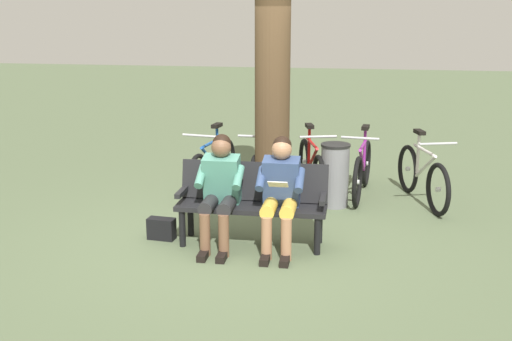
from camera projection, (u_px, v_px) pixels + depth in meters
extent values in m
plane|color=#566647|center=(233.00, 240.00, 6.94)|extent=(40.00, 40.00, 0.00)
cube|color=black|center=(251.00, 207.00, 6.72)|extent=(1.60, 0.45, 0.05)
cube|color=black|center=(254.00, 181.00, 6.84)|extent=(1.60, 0.15, 0.42)
cube|color=black|center=(323.00, 198.00, 6.56)|extent=(0.06, 0.40, 0.05)
cube|color=black|center=(182.00, 192.00, 6.80)|extent=(0.06, 0.40, 0.05)
cylinder|color=black|center=(317.00, 236.00, 6.50)|extent=(0.07, 0.07, 0.40)
cylinder|color=black|center=(182.00, 229.00, 6.72)|extent=(0.07, 0.07, 0.40)
cylinder|color=black|center=(319.00, 225.00, 6.82)|extent=(0.07, 0.07, 0.40)
cylinder|color=black|center=(191.00, 218.00, 7.05)|extent=(0.07, 0.07, 0.40)
cube|color=#334772|center=(282.00, 182.00, 6.61)|extent=(0.38, 0.31, 0.55)
sphere|color=#A87554|center=(282.00, 150.00, 6.50)|extent=(0.21, 0.21, 0.21)
sphere|color=black|center=(282.00, 146.00, 6.52)|extent=(0.20, 0.20, 0.20)
cylinder|color=gold|center=(289.00, 208.00, 6.46)|extent=(0.15, 0.40, 0.15)
cylinder|color=#A87554|center=(286.00, 239.00, 6.34)|extent=(0.11, 0.11, 0.45)
cube|color=black|center=(285.00, 261.00, 6.29)|extent=(0.09, 0.22, 0.07)
cylinder|color=#334772|center=(300.00, 180.00, 6.45)|extent=(0.09, 0.31, 0.23)
cylinder|color=gold|center=(269.00, 207.00, 6.49)|extent=(0.15, 0.40, 0.15)
cylinder|color=#A87554|center=(267.00, 238.00, 6.37)|extent=(0.11, 0.11, 0.45)
cube|color=black|center=(265.00, 260.00, 6.32)|extent=(0.09, 0.22, 0.07)
cylinder|color=#334772|center=(261.00, 179.00, 6.51)|extent=(0.09, 0.31, 0.23)
cube|color=silver|center=(278.00, 184.00, 6.31)|extent=(0.20, 0.12, 0.09)
cube|color=#4C8C7A|center=(222.00, 179.00, 6.71)|extent=(0.38, 0.31, 0.55)
sphere|color=brown|center=(221.00, 147.00, 6.60)|extent=(0.21, 0.21, 0.21)
sphere|color=black|center=(222.00, 143.00, 6.62)|extent=(0.20, 0.20, 0.20)
cylinder|color=#262628|center=(228.00, 205.00, 6.56)|extent=(0.15, 0.40, 0.15)
cylinder|color=brown|center=(224.00, 236.00, 6.44)|extent=(0.11, 0.11, 0.45)
cube|color=black|center=(222.00, 257.00, 6.39)|extent=(0.09, 0.22, 0.07)
cylinder|color=#4C8C7A|center=(238.00, 178.00, 6.55)|extent=(0.09, 0.31, 0.23)
cylinder|color=#262628|center=(209.00, 204.00, 6.59)|extent=(0.15, 0.40, 0.15)
cylinder|color=brown|center=(205.00, 235.00, 6.47)|extent=(0.11, 0.11, 0.45)
cube|color=black|center=(203.00, 256.00, 6.42)|extent=(0.09, 0.22, 0.07)
cylinder|color=#4C8C7A|center=(201.00, 176.00, 6.61)|extent=(0.09, 0.31, 0.23)
cube|color=black|center=(161.00, 229.00, 6.95)|extent=(0.31, 0.17, 0.24)
cylinder|color=#4C3823|center=(273.00, 46.00, 7.58)|extent=(0.43, 0.43, 4.08)
cylinder|color=slate|center=(335.00, 176.00, 8.05)|extent=(0.36, 0.36, 0.79)
cylinder|color=black|center=(336.00, 145.00, 7.94)|extent=(0.38, 0.38, 0.03)
torus|color=black|center=(438.00, 190.00, 7.69)|extent=(0.25, 0.65, 0.66)
cylinder|color=silver|center=(438.00, 190.00, 7.69)|extent=(0.07, 0.07, 0.06)
torus|color=black|center=(408.00, 169.00, 8.67)|extent=(0.25, 0.65, 0.66)
cylinder|color=silver|center=(408.00, 169.00, 8.67)|extent=(0.07, 0.07, 0.06)
cylinder|color=silver|center=(424.00, 150.00, 8.08)|extent=(0.22, 0.62, 0.04)
cylinder|color=silver|center=(425.00, 167.00, 8.06)|extent=(0.21, 0.58, 0.43)
cylinder|color=silver|center=(418.00, 153.00, 8.28)|extent=(0.04, 0.04, 0.55)
cube|color=black|center=(420.00, 132.00, 8.21)|extent=(0.15, 0.24, 0.05)
cylinder|color=#B2B2B7|center=(438.00, 144.00, 7.65)|extent=(0.47, 0.17, 0.03)
torus|color=black|center=(357.00, 182.00, 8.02)|extent=(0.13, 0.66, 0.66)
cylinder|color=silver|center=(357.00, 182.00, 8.02)|extent=(0.06, 0.07, 0.06)
torus|color=black|center=(366.00, 163.00, 8.97)|extent=(0.13, 0.66, 0.66)
cylinder|color=silver|center=(366.00, 163.00, 8.97)|extent=(0.06, 0.07, 0.06)
cylinder|color=#8C268C|center=(363.00, 145.00, 8.40)|extent=(0.11, 0.63, 0.04)
cylinder|color=#8C268C|center=(362.00, 161.00, 8.37)|extent=(0.11, 0.60, 0.43)
cylinder|color=#8C268C|center=(365.00, 148.00, 8.59)|extent=(0.04, 0.04, 0.55)
cube|color=black|center=(366.00, 127.00, 8.52)|extent=(0.11, 0.23, 0.05)
cylinder|color=#B2B2B7|center=(360.00, 138.00, 7.97)|extent=(0.48, 0.09, 0.03)
torus|color=black|center=(319.00, 180.00, 8.10)|extent=(0.23, 0.65, 0.66)
cylinder|color=silver|center=(319.00, 180.00, 8.10)|extent=(0.06, 0.07, 0.06)
torus|color=black|center=(304.00, 161.00, 9.08)|extent=(0.23, 0.65, 0.66)
cylinder|color=silver|center=(304.00, 161.00, 9.08)|extent=(0.06, 0.07, 0.06)
cylinder|color=#B71414|center=(312.00, 143.00, 8.50)|extent=(0.21, 0.62, 0.04)
cylinder|color=#B71414|center=(313.00, 159.00, 8.47)|extent=(0.20, 0.59, 0.43)
cylinder|color=#B71414|center=(309.00, 146.00, 8.69)|extent=(0.04, 0.04, 0.55)
cube|color=black|center=(310.00, 126.00, 8.62)|extent=(0.15, 0.24, 0.05)
cylinder|color=#B2B2B7|center=(318.00, 137.00, 8.06)|extent=(0.47, 0.16, 0.03)
torus|color=black|center=(255.00, 180.00, 8.12)|extent=(0.07, 0.66, 0.66)
cylinder|color=silver|center=(255.00, 180.00, 8.12)|extent=(0.05, 0.06, 0.06)
torus|color=black|center=(267.00, 161.00, 9.10)|extent=(0.07, 0.66, 0.66)
cylinder|color=silver|center=(267.00, 161.00, 9.10)|extent=(0.05, 0.06, 0.06)
cylinder|color=#1E519E|center=(262.00, 143.00, 8.51)|extent=(0.05, 0.63, 0.04)
cylinder|color=#1E519E|center=(260.00, 158.00, 8.49)|extent=(0.05, 0.60, 0.43)
cylinder|color=#1E519E|center=(264.00, 146.00, 8.71)|extent=(0.04, 0.04, 0.55)
cube|color=black|center=(264.00, 126.00, 8.64)|extent=(0.09, 0.22, 0.05)
cylinder|color=#B2B2B7|center=(256.00, 136.00, 8.08)|extent=(0.48, 0.04, 0.03)
torus|color=black|center=(198.00, 179.00, 8.16)|extent=(0.16, 0.66, 0.66)
cylinder|color=silver|center=(198.00, 179.00, 8.16)|extent=(0.06, 0.07, 0.06)
torus|color=black|center=(226.00, 161.00, 9.10)|extent=(0.16, 0.66, 0.66)
cylinder|color=silver|center=(226.00, 161.00, 9.10)|extent=(0.06, 0.07, 0.06)
cylinder|color=#1E519E|center=(212.00, 142.00, 8.54)|extent=(0.14, 0.63, 0.04)
cylinder|color=#1E519E|center=(210.00, 158.00, 8.51)|extent=(0.13, 0.60, 0.43)
cylinder|color=#1E519E|center=(217.00, 145.00, 8.73)|extent=(0.04, 0.04, 0.55)
cube|color=black|center=(217.00, 125.00, 8.65)|extent=(0.12, 0.23, 0.05)
cylinder|color=#B2B2B7|center=(200.00, 136.00, 8.12)|extent=(0.48, 0.11, 0.03)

